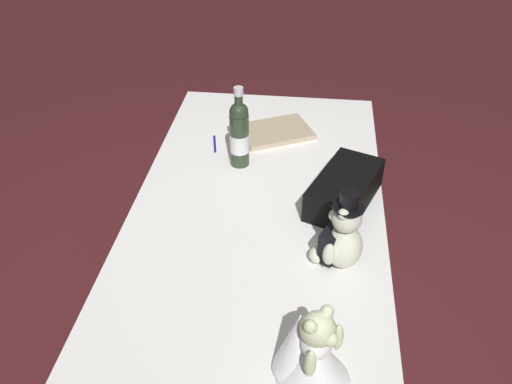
# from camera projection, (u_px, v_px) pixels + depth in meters

# --- Properties ---
(ground_plane) EXTENTS (12.00, 12.00, 0.00)m
(ground_plane) POSITION_uv_depth(u_px,v_px,m) (256.00, 361.00, 2.34)
(ground_plane) COLOR #47191E
(reception_table) EXTENTS (1.82, 0.87, 0.78)m
(reception_table) POSITION_uv_depth(u_px,v_px,m) (256.00, 296.00, 2.11)
(reception_table) COLOR white
(reception_table) RESTS_ON ground_plane
(teddy_bear_groom) EXTENTS (0.16, 0.16, 0.27)m
(teddy_bear_groom) POSITION_uv_depth(u_px,v_px,m) (341.00, 238.00, 1.64)
(teddy_bear_groom) COLOR silver
(teddy_bear_groom) RESTS_ON reception_table
(teddy_bear_bride) EXTENTS (0.22, 0.23, 0.24)m
(teddy_bear_bride) POSITION_uv_depth(u_px,v_px,m) (310.00, 351.00, 1.31)
(teddy_bear_bride) COLOR white
(teddy_bear_bride) RESTS_ON reception_table
(champagne_bottle) EXTENTS (0.07, 0.07, 0.32)m
(champagne_bottle) POSITION_uv_depth(u_px,v_px,m) (239.00, 133.00, 2.06)
(champagne_bottle) COLOR #283824
(champagne_bottle) RESTS_ON reception_table
(signing_pen) EXTENTS (0.13, 0.04, 0.01)m
(signing_pen) POSITION_uv_depth(u_px,v_px,m) (215.00, 143.00, 2.25)
(signing_pen) COLOR navy
(signing_pen) RESTS_ON reception_table
(gift_case_black) EXTENTS (0.38, 0.28, 0.11)m
(gift_case_black) POSITION_uv_depth(u_px,v_px,m) (345.00, 189.00, 1.91)
(gift_case_black) COLOR black
(gift_case_black) RESTS_ON reception_table
(guestbook) EXTENTS (0.31, 0.35, 0.02)m
(guestbook) POSITION_uv_depth(u_px,v_px,m) (275.00, 132.00, 2.32)
(guestbook) COLOR tan
(guestbook) RESTS_ON reception_table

